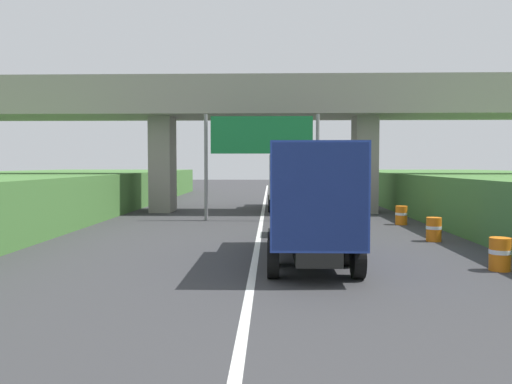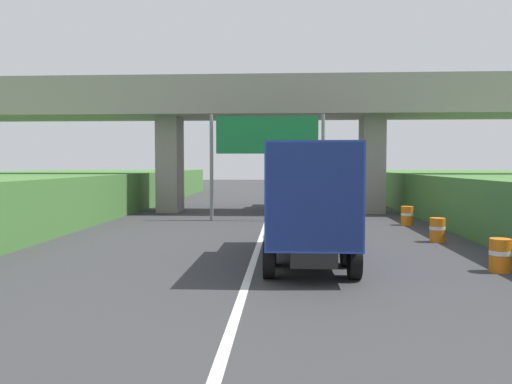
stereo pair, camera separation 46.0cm
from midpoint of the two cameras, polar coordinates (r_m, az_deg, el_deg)
lane_centre_stripe at (r=25.18m, az=0.02°, el=-3.54°), size 0.20×93.12×0.01m
overpass_bridge at (r=31.81m, az=0.36°, el=8.66°), size 40.00×4.80×7.94m
overhead_highway_sign at (r=26.71m, az=0.12°, el=5.47°), size 5.88×0.18×5.44m
truck_silver at (r=33.77m, az=3.04°, el=1.41°), size 2.44×7.30×3.44m
truck_blue at (r=15.45m, az=4.98°, el=-0.51°), size 2.44×7.30×3.44m
car_green at (r=21.52m, az=4.88°, el=-2.39°), size 1.86×4.10×1.72m
construction_barrel_2 at (r=15.63m, az=24.30°, el=-6.17°), size 0.57×0.57×0.90m
construction_barrel_3 at (r=20.65m, az=18.23°, el=-3.87°), size 0.57×0.57×0.90m
construction_barrel_4 at (r=25.89m, az=15.08°, el=-2.45°), size 0.57×0.57×0.90m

